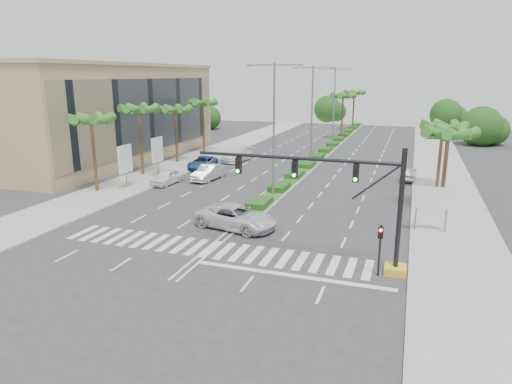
# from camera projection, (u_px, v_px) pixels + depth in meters

# --- Properties ---
(ground) EXTENTS (160.00, 160.00, 0.00)m
(ground) POSITION_uv_depth(u_px,v_px,m) (210.00, 249.00, 29.56)
(ground) COLOR #333335
(ground) RESTS_ON ground
(footpath_right) EXTENTS (6.00, 120.00, 0.15)m
(footpath_right) POSITION_uv_depth(u_px,v_px,m) (445.00, 194.00, 43.07)
(footpath_right) COLOR gray
(footpath_right) RESTS_ON ground
(footpath_left) EXTENTS (6.00, 120.00, 0.15)m
(footpath_left) POSITION_uv_depth(u_px,v_px,m) (162.00, 172.00, 52.64)
(footpath_left) COLOR gray
(footpath_left) RESTS_ON ground
(median) EXTENTS (2.20, 75.00, 0.20)m
(median) POSITION_uv_depth(u_px,v_px,m) (331.00, 147.00, 70.74)
(median) COLOR gray
(median) RESTS_ON ground
(median_grass) EXTENTS (1.80, 75.00, 0.04)m
(median_grass) POSITION_uv_depth(u_px,v_px,m) (331.00, 146.00, 70.71)
(median_grass) COLOR #325C1F
(median_grass) RESTS_ON median
(building) EXTENTS (12.00, 36.00, 12.00)m
(building) POSITION_uv_depth(u_px,v_px,m) (111.00, 114.00, 60.06)
(building) COLOR tan
(building) RESTS_ON ground
(signal_gantry) EXTENTS (12.60, 1.20, 7.20)m
(signal_gantry) POSITION_uv_depth(u_px,v_px,m) (359.00, 212.00, 25.78)
(signal_gantry) COLOR gold
(signal_gantry) RESTS_ON ground
(pedestrian_signal) EXTENTS (0.28, 0.36, 3.00)m
(pedestrian_signal) POSITION_uv_depth(u_px,v_px,m) (380.00, 242.00, 25.09)
(pedestrian_signal) COLOR black
(pedestrian_signal) RESTS_ON ground
(direction_sign) EXTENTS (2.70, 0.11, 3.40)m
(direction_sign) POSITION_uv_depth(u_px,v_px,m) (432.00, 200.00, 32.01)
(direction_sign) COLOR slate
(direction_sign) RESTS_ON ground
(billboard_near) EXTENTS (0.18, 2.10, 4.35)m
(billboard_near) POSITION_uv_depth(u_px,v_px,m) (125.00, 159.00, 44.38)
(billboard_near) COLOR slate
(billboard_near) RESTS_ON ground
(billboard_far) EXTENTS (0.18, 2.10, 4.35)m
(billboard_far) POSITION_uv_depth(u_px,v_px,m) (157.00, 150.00, 49.87)
(billboard_far) COLOR slate
(billboard_far) RESTS_ON ground
(palm_left_near) EXTENTS (4.57, 4.68, 7.55)m
(palm_left_near) POSITION_uv_depth(u_px,v_px,m) (91.00, 122.00, 42.25)
(palm_left_near) COLOR brown
(palm_left_near) RESTS_ON ground
(palm_left_mid) EXTENTS (4.57, 4.68, 7.95)m
(palm_left_mid) POSITION_uv_depth(u_px,v_px,m) (139.00, 112.00, 49.48)
(palm_left_mid) COLOR brown
(palm_left_mid) RESTS_ON ground
(palm_left_far) EXTENTS (4.57, 4.68, 7.35)m
(palm_left_far) POSITION_uv_depth(u_px,v_px,m) (175.00, 112.00, 56.95)
(palm_left_far) COLOR brown
(palm_left_far) RESTS_ON ground
(palm_left_end) EXTENTS (4.57, 4.68, 7.75)m
(palm_left_end) POSITION_uv_depth(u_px,v_px,m) (203.00, 105.00, 64.18)
(palm_left_end) COLOR brown
(palm_left_end) RESTS_ON ground
(palm_right_near) EXTENTS (4.57, 4.68, 7.05)m
(palm_right_near) POSITION_uv_depth(u_px,v_px,m) (448.00, 136.00, 36.26)
(palm_right_near) COLOR brown
(palm_right_near) RESTS_ON ground
(palm_right_far) EXTENTS (4.57, 4.68, 6.75)m
(palm_right_far) POSITION_uv_depth(u_px,v_px,m) (443.00, 129.00, 43.66)
(palm_right_far) COLOR brown
(palm_right_far) RESTS_ON ground
(palm_median_a) EXTENTS (4.57, 4.68, 8.05)m
(palm_median_a) POSITION_uv_depth(u_px,v_px,m) (343.00, 98.00, 78.13)
(palm_median_a) COLOR brown
(palm_median_a) RESTS_ON ground
(palm_median_b) EXTENTS (4.57, 4.68, 8.05)m
(palm_median_b) POSITION_uv_depth(u_px,v_px,m) (354.00, 94.00, 91.87)
(palm_median_b) COLOR brown
(palm_median_b) RESTS_ON ground
(streetlight_near) EXTENTS (5.10, 0.25, 12.00)m
(streetlight_near) POSITION_uv_depth(u_px,v_px,m) (274.00, 123.00, 40.68)
(streetlight_near) COLOR slate
(streetlight_near) RESTS_ON ground
(streetlight_mid) EXTENTS (5.10, 0.25, 12.00)m
(streetlight_mid) POSITION_uv_depth(u_px,v_px,m) (312.00, 110.00, 55.33)
(streetlight_mid) COLOR slate
(streetlight_mid) RESTS_ON ground
(streetlight_far) EXTENTS (5.10, 0.25, 12.00)m
(streetlight_far) POSITION_uv_depth(u_px,v_px,m) (334.00, 103.00, 69.98)
(streetlight_far) COLOR slate
(streetlight_far) RESTS_ON ground
(car_parked_a) EXTENTS (1.98, 4.46, 1.49)m
(car_parked_a) POSITION_uv_depth(u_px,v_px,m) (167.00, 177.00, 46.94)
(car_parked_a) COLOR white
(car_parked_a) RESTS_ON ground
(car_parked_b) EXTENTS (2.11, 5.14, 1.65)m
(car_parked_b) POSITION_uv_depth(u_px,v_px,m) (209.00, 172.00, 48.79)
(car_parked_b) COLOR silver
(car_parked_b) RESTS_ON ground
(car_parked_c) EXTENTS (2.91, 5.49, 1.47)m
(car_parked_c) POSITION_uv_depth(u_px,v_px,m) (202.00, 163.00, 54.69)
(car_parked_c) COLOR #2A4E83
(car_parked_c) RESTS_ON ground
(car_parked_d) EXTENTS (3.02, 5.87, 1.63)m
(car_parked_d) POSITION_uv_depth(u_px,v_px,m) (237.00, 155.00, 59.42)
(car_parked_d) COLOR white
(car_parked_d) RESTS_ON ground
(car_crossing) EXTENTS (6.63, 4.09, 1.71)m
(car_crossing) POSITION_uv_depth(u_px,v_px,m) (236.00, 217.00, 33.38)
(car_crossing) COLOR silver
(car_crossing) RESTS_ON ground
(car_right) EXTENTS (1.66, 4.04, 1.30)m
(car_right) POSITION_uv_depth(u_px,v_px,m) (409.00, 174.00, 48.65)
(car_right) COLOR #A1A2A6
(car_right) RESTS_ON ground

